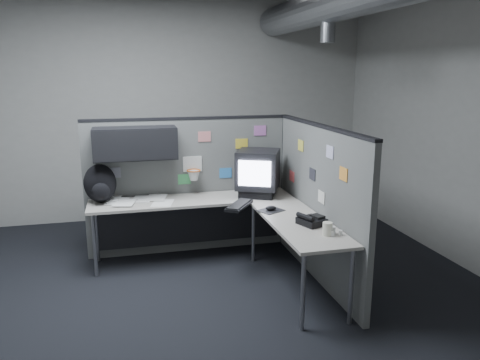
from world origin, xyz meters
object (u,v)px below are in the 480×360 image
object	(u,v)px
monitor	(258,172)
backpack	(100,184)
desk	(219,214)
phone	(311,220)
keyboard	(239,205)

from	to	relation	value
monitor	backpack	world-z (taller)	monitor
desk	backpack	xyz separation A→B (m)	(-1.25, 0.38, 0.33)
desk	monitor	bearing A→B (deg)	27.37
phone	backpack	distance (m)	2.35
keyboard	backpack	world-z (taller)	backpack
desk	monitor	world-z (taller)	monitor
desk	monitor	size ratio (longest dim) A/B	3.74
desk	monitor	xyz separation A→B (m)	(0.53, 0.27, 0.39)
desk	phone	world-z (taller)	phone
keyboard	phone	distance (m)	0.90
monitor	phone	bearing A→B (deg)	-100.67
desk	phone	distance (m)	1.16
monitor	backpack	bearing A→B (deg)	156.98
desk	keyboard	world-z (taller)	keyboard
desk	monitor	distance (m)	0.71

